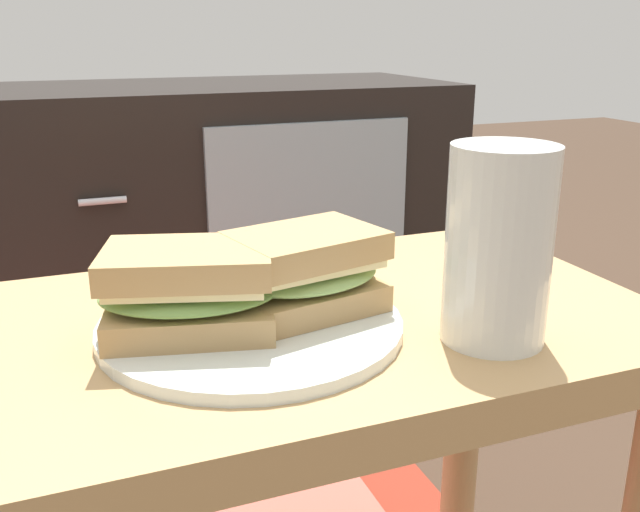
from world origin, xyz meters
The scene contains 6 objects.
side_table centered at (0.00, 0.00, 0.37)m, with size 0.56×0.36×0.46m.
tv_cabinet centered at (0.14, 0.95, 0.29)m, with size 0.96×0.46×0.58m.
plate centered at (-0.07, -0.02, 0.47)m, with size 0.24×0.24×0.01m, color silver.
sandwich_front centered at (-0.12, -0.02, 0.50)m, with size 0.15×0.12×0.07m.
sandwich_back centered at (-0.02, -0.01, 0.50)m, with size 0.14×0.11×0.07m.
beer_glass centered at (0.10, -0.10, 0.53)m, with size 0.08×0.08×0.15m.
Camera 1 is at (-0.21, -0.52, 0.69)m, focal length 39.70 mm.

